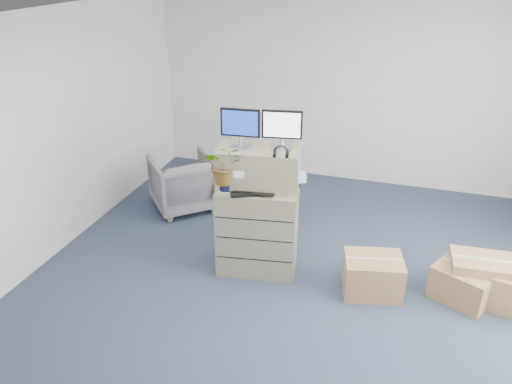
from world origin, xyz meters
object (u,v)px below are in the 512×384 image
filing_cabinet_lower (258,229)px  office_chair (183,180)px  monitor_left (240,126)px  water_bottle (270,177)px  monitor_right (282,128)px  potted_plant (225,169)px  keyboard (253,192)px

filing_cabinet_lower → office_chair: bearing=133.4°
monitor_left → water_bottle: 0.63m
monitor_right → water_bottle: bearing=-158.9°
water_bottle → potted_plant: (-0.43, -0.20, 0.12)m
keyboard → office_chair: bearing=114.5°
filing_cabinet_lower → potted_plant: bearing=-162.4°
keyboard → potted_plant: size_ratio=0.95×
monitor_left → water_bottle: bearing=-4.3°
filing_cabinet_lower → keyboard: 0.54m
water_bottle → monitor_right: bearing=30.8°
filing_cabinet_lower → water_bottle: size_ratio=4.15×
monitor_left → filing_cabinet_lower: bearing=-17.4°
monitor_left → monitor_right: bearing=4.0°
filing_cabinet_lower → water_bottle: water_bottle is taller
water_bottle → potted_plant: 0.49m
water_bottle → potted_plant: bearing=-154.5°
water_bottle → office_chair: water_bottle is taller
potted_plant → monitor_left: bearing=62.3°
filing_cabinet_lower → keyboard: size_ratio=2.05×
monitor_left → keyboard: monitor_left is taller
monitor_right → office_chair: monitor_right is taller
water_bottle → office_chair: (-1.57, 1.08, -0.73)m
monitor_right → monitor_left: bearing=179.4°
water_bottle → office_chair: size_ratio=0.29×
filing_cabinet_lower → water_bottle: (0.12, 0.05, 0.63)m
keyboard → water_bottle: size_ratio=2.03×
filing_cabinet_lower → monitor_right: bearing=17.9°
monitor_right → office_chair: 2.34m
potted_plant → office_chair: size_ratio=0.62×
monitor_right → office_chair: (-1.68, 1.01, -1.27)m
potted_plant → monitor_right: bearing=26.6°
monitor_left → office_chair: size_ratio=0.50×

